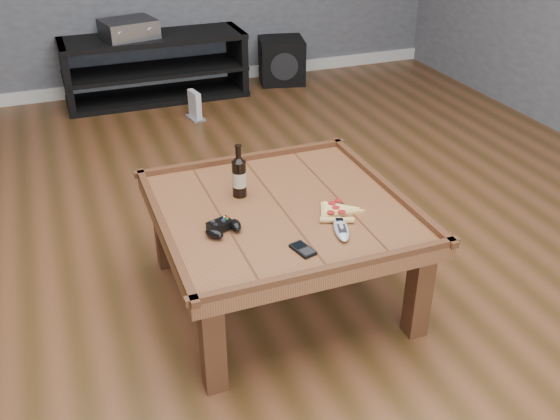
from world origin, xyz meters
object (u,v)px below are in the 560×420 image
object	(u,v)px
game_controller	(223,228)
remote_control	(341,229)
coffee_table	(281,220)
pizza_slice	(336,211)
media_console	(156,68)
game_console	(195,106)
av_receiver	(129,29)
subwoofer	(281,60)
beer_bottle	(239,176)
smartphone	(303,249)

from	to	relation	value
game_controller	remote_control	distance (m)	0.45
coffee_table	pizza_slice	distance (m)	0.23
media_console	game_console	size ratio (longest dim) A/B	6.70
av_receiver	subwoofer	xyz separation A→B (m)	(1.24, 0.05, -0.38)
beer_bottle	game_controller	xyz separation A→B (m)	(-0.15, -0.26, -0.07)
remote_control	av_receiver	distance (m)	3.02
coffee_table	game_console	distance (m)	2.24
game_controller	beer_bottle	bearing A→B (deg)	42.07
game_controller	coffee_table	bearing A→B (deg)	2.29
smartphone	av_receiver	distance (m)	3.08
remote_control	game_console	bearing A→B (deg)	106.72
coffee_table	remote_control	xyz separation A→B (m)	(0.15, -0.26, 0.07)
beer_bottle	remote_control	size ratio (longest dim) A/B	1.22
coffee_table	subwoofer	world-z (taller)	coffee_table
smartphone	game_console	size ratio (longest dim) A/B	0.53
coffee_table	subwoofer	bearing A→B (deg)	69.00
remote_control	game_console	size ratio (longest dim) A/B	0.91
game_controller	av_receiver	distance (m)	2.85
beer_bottle	game_console	size ratio (longest dim) A/B	1.11
remote_control	pizza_slice	bearing A→B (deg)	89.93
beer_bottle	pizza_slice	distance (m)	0.43
coffee_table	subwoofer	distance (m)	3.00
coffee_table	media_console	bearing A→B (deg)	90.00
beer_bottle	subwoofer	bearing A→B (deg)	65.55
coffee_table	beer_bottle	bearing A→B (deg)	129.08
smartphone	game_console	distance (m)	2.57
beer_bottle	pizza_slice	bearing A→B (deg)	-41.43
game_controller	av_receiver	world-z (taller)	av_receiver
media_console	game_controller	bearing A→B (deg)	-95.52
beer_bottle	game_controller	world-z (taller)	beer_bottle
beer_bottle	pizza_slice	size ratio (longest dim) A/B	0.84
pizza_slice	game_console	size ratio (longest dim) A/B	1.32
subwoofer	game_console	xyz separation A→B (m)	(-0.90, -0.59, -0.09)
smartphone	av_receiver	bearing A→B (deg)	78.46
av_receiver	remote_control	bearing A→B (deg)	-96.42
av_receiver	pizza_slice	bearing A→B (deg)	-95.29
game_controller	smartphone	xyz separation A→B (m)	(0.23, -0.23, -0.01)
game_controller	av_receiver	bearing A→B (deg)	69.92
coffee_table	smartphone	distance (m)	0.34
game_controller	game_console	xyz separation A→B (m)	(0.45, 2.31, -0.38)
pizza_slice	game_console	bearing A→B (deg)	113.14
media_console	game_controller	xyz separation A→B (m)	(-0.28, -2.85, 0.23)
game_controller	pizza_slice	world-z (taller)	game_controller
subwoofer	av_receiver	bearing A→B (deg)	-164.32
game_controller	media_console	bearing A→B (deg)	66.53
beer_bottle	remote_control	xyz separation A→B (m)	(0.27, -0.41, -0.08)
game_controller	remote_control	size ratio (longest dim) A/B	0.83
smartphone	remote_control	world-z (taller)	remote_control
coffee_table	media_console	distance (m)	2.75
coffee_table	av_receiver	world-z (taller)	av_receiver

